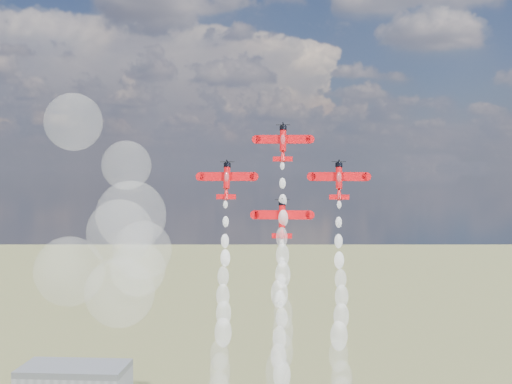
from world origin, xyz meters
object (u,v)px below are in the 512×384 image
object	(u,v)px
plane_lead	(283,142)
plane_right	(339,180)
plane_slot	(282,218)
hangar	(74,379)
plane_left	(227,180)

from	to	relation	value
plane_lead	plane_right	world-z (taller)	plane_lead
plane_lead	plane_slot	size ratio (longest dim) A/B	1.00
hangar	plane_slot	bearing A→B (deg)	-58.36
hangar	plane_right	bearing A→B (deg)	-55.00
plane_left	plane_lead	bearing A→B (deg)	10.87
plane_left	plane_slot	distance (m)	15.45
hangar	plane_right	distance (m)	227.64
hangar	plane_lead	bearing A→B (deg)	-57.62
plane_lead	plane_right	distance (m)	15.45
hangar	plane_left	size ratio (longest dim) A/B	4.05
plane_slot	hangar	bearing A→B (deg)	121.64
hangar	plane_left	xyz separation A→B (m)	(92.63, -168.44, 97.66)
plane_left	plane_slot	bearing A→B (deg)	-10.87
hangar	plane_right	xyz separation A→B (m)	(117.94, -168.44, 97.66)
plane_left	plane_right	xyz separation A→B (m)	(25.31, 0.00, 0.00)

